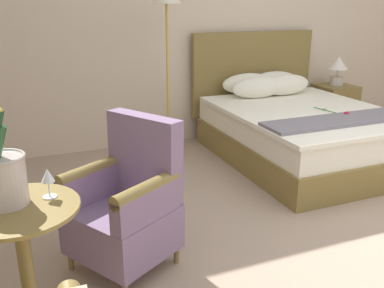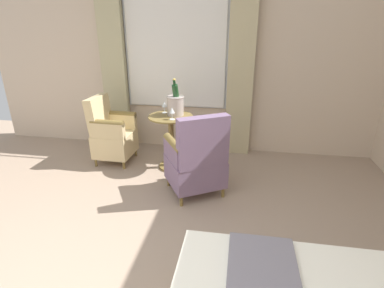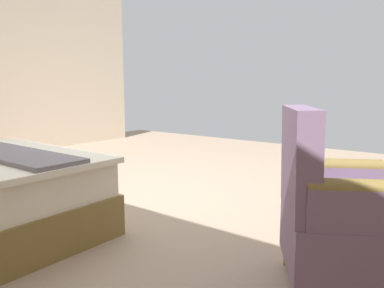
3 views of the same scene
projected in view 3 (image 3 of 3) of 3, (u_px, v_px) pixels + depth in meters
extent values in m
plane|color=tan|center=(137.00, 199.00, 3.59)|extent=(8.21, 8.21, 0.00)
cube|color=slate|center=(3.00, 152.00, 2.76)|extent=(1.57, 0.38, 0.03)
cylinder|color=olive|center=(367.00, 260.00, 2.21)|extent=(0.04, 0.04, 0.12)
cylinder|color=olive|center=(287.00, 255.00, 2.26)|extent=(0.04, 0.04, 0.12)
cube|color=slate|center=(340.00, 241.00, 1.96)|extent=(0.76, 0.78, 0.30)
cube|color=slate|center=(300.00, 161.00, 1.92)|extent=(0.39, 0.54, 0.55)
cube|color=slate|center=(362.00, 211.00, 1.69)|extent=(0.48, 0.33, 0.20)
cylinder|color=olive|center=(364.00, 189.00, 1.67)|extent=(0.48, 0.33, 0.09)
cube|color=slate|center=(335.00, 183.00, 2.16)|extent=(0.48, 0.33, 0.20)
cylinder|color=olive|center=(336.00, 166.00, 2.14)|extent=(0.48, 0.33, 0.09)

